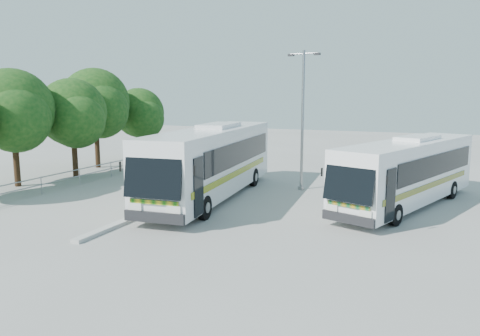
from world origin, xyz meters
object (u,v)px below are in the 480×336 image
at_px(tree_far_d, 96,103).
at_px(tree_far_c, 73,112).
at_px(tree_far_e, 140,113).
at_px(lamppost, 303,114).
at_px(coach_main, 212,160).
at_px(tree_far_b, 13,110).
at_px(coach_adjacent, 408,171).

bearing_deg(tree_far_d, tree_far_c, -72.17).
height_order(tree_far_d, tree_far_e, tree_far_d).
bearing_deg(lamppost, tree_far_e, 166.74).
height_order(coach_main, lamppost, lamppost).
height_order(tree_far_b, tree_far_d, tree_far_d).
xyz_separation_m(tree_far_c, tree_far_d, (-1.19, 3.70, 0.56)).
bearing_deg(tree_far_e, tree_far_d, -98.63).
bearing_deg(tree_far_e, coach_adjacent, -21.47).
xyz_separation_m(coach_adjacent, lamppost, (-5.86, 1.92, 2.58)).
xyz_separation_m(tree_far_d, lamppost, (16.11, -1.95, -0.47)).
height_order(tree_far_e, coach_main, tree_far_e).
distance_m(tree_far_b, lamppost, 16.80).
relative_size(tree_far_b, lamppost, 0.88).
distance_m(tree_far_d, tree_far_e, 4.65).
height_order(coach_adjacent, lamppost, lamppost).
bearing_deg(tree_far_d, tree_far_e, 81.37).
bearing_deg(tree_far_c, lamppost, 6.68).
bearing_deg(tree_far_c, tree_far_e, 93.54).
xyz_separation_m(tree_far_b, tree_far_c, (0.89, 3.90, -0.31)).
height_order(tree_far_d, lamppost, lamppost).
distance_m(tree_far_e, coach_adjacent, 22.98).
xyz_separation_m(coach_main, lamppost, (3.80, 3.91, 2.33)).
relative_size(tree_far_b, tree_far_e, 1.17).
bearing_deg(tree_far_e, tree_far_b, -91.83).
bearing_deg(coach_main, tree_far_b, -176.85).
height_order(tree_far_c, lamppost, lamppost).
height_order(coach_main, coach_adjacent, coach_main).
xyz_separation_m(tree_far_b, coach_adjacent, (21.68, 3.73, -2.80)).
height_order(tree_far_b, lamppost, lamppost).
bearing_deg(lamppost, coach_adjacent, -8.73).
relative_size(tree_far_d, tree_far_e, 1.24).
bearing_deg(coach_main, coach_adjacent, 6.51).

